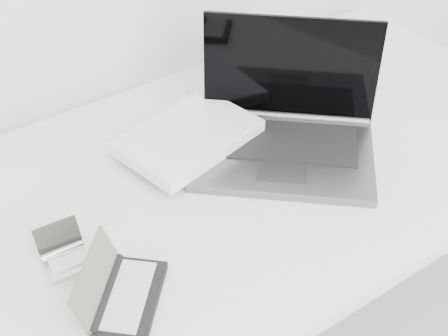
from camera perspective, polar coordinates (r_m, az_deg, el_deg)
desk at (r=1.35m, az=0.09°, el=-2.05°), size 1.60×0.80×0.73m
laptop_large at (r=1.36m, az=2.54°, el=3.29°), size 0.56×0.50×0.26m
pda_silver at (r=1.17m, az=-14.30°, el=-7.80°), size 0.09×0.09×0.07m
palmtop_charcoal at (r=1.09m, az=-9.37°, el=-11.27°), size 0.20×0.20×0.09m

